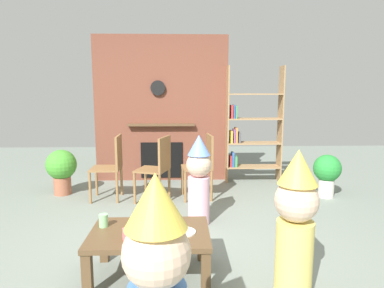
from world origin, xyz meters
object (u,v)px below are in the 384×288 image
at_px(paper_plate_rear, 145,233).
at_px(dining_chair_middle, 158,165).
at_px(potted_plant_tall, 327,172).
at_px(bookshelf, 249,130).
at_px(coffee_table, 150,239).
at_px(paper_cup_center, 126,234).
at_px(potted_plant_short, 61,168).
at_px(child_by_the_chairs, 199,178).
at_px(paper_cup_near_left, 103,220).
at_px(paper_plate_front, 183,232).
at_px(dining_chair_right, 203,162).
at_px(birthday_cake_slice, 163,221).
at_px(child_in_pink, 295,222).
at_px(child_with_cone_hat, 157,288).
at_px(dining_chair_left, 112,163).
at_px(paper_cup_near_right, 146,238).

height_order(paper_plate_rear, dining_chair_middle, dining_chair_middle).
bearing_deg(potted_plant_tall, bookshelf, 136.88).
distance_m(coffee_table, paper_cup_center, 0.24).
bearing_deg(potted_plant_short, child_by_the_chairs, -31.22).
bearing_deg(potted_plant_tall, paper_cup_center, -138.87).
distance_m(paper_cup_near_left, paper_plate_front, 0.68).
height_order(dining_chair_middle, dining_chair_right, same).
bearing_deg(paper_plate_rear, child_by_the_chairs, 66.98).
height_order(paper_cup_center, paper_plate_front, paper_cup_center).
distance_m(paper_cup_near_left, birthday_cake_slice, 0.49).
distance_m(paper_cup_center, paper_plate_rear, 0.17).
xyz_separation_m(paper_cup_center, paper_plate_front, (0.43, 0.11, -0.04)).
bearing_deg(bookshelf, paper_cup_center, -116.67).
relative_size(paper_plate_rear, child_by_the_chairs, 0.21).
distance_m(coffee_table, child_by_the_chairs, 1.21).
height_order(paper_cup_center, child_in_pink, child_in_pink).
bearing_deg(child_in_pink, dining_chair_middle, -45.90).
height_order(child_with_cone_hat, dining_chair_left, child_with_cone_hat).
xyz_separation_m(paper_cup_near_right, dining_chair_left, (-0.70, 2.26, 0.08)).
distance_m(paper_cup_near_right, paper_plate_rear, 0.20).
height_order(birthday_cake_slice, potted_plant_short, potted_plant_short).
bearing_deg(birthday_cake_slice, dining_chair_middle, 94.99).
relative_size(child_by_the_chairs, potted_plant_short, 1.55).
bearing_deg(dining_chair_middle, potted_plant_tall, -158.55).
bearing_deg(paper_cup_near_left, child_by_the_chairs, 49.72).
height_order(paper_cup_center, birthday_cake_slice, paper_cup_center).
height_order(bookshelf, birthday_cake_slice, bookshelf).
bearing_deg(dining_chair_left, paper_plate_front, 114.64).
distance_m(child_with_cone_hat, dining_chair_middle, 3.04).
relative_size(dining_chair_middle, dining_chair_right, 1.00).
height_order(paper_cup_near_left, birthday_cake_slice, paper_cup_near_left).
xyz_separation_m(paper_cup_center, paper_plate_rear, (0.13, 0.10, -0.04)).
xyz_separation_m(coffee_table, paper_cup_near_left, (-0.39, 0.11, 0.12)).
xyz_separation_m(bookshelf, child_with_cone_hat, (-1.23, -4.05, -0.26)).
height_order(paper_cup_center, child_by_the_chairs, child_by_the_chairs).
xyz_separation_m(child_in_pink, dining_chair_right, (-0.50, 2.39, -0.07)).
distance_m(child_with_cone_hat, child_by_the_chairs, 2.27).
distance_m(bookshelf, dining_chair_left, 2.28).
bearing_deg(child_with_cone_hat, child_by_the_chairs, -14.97).
xyz_separation_m(paper_cup_center, potted_plant_tall, (2.48, 2.17, -0.06)).
xyz_separation_m(bookshelf, dining_chair_left, (-2.07, -0.89, -0.36)).
bearing_deg(paper_cup_near_left, potted_plant_short, 116.82).
distance_m(coffee_table, birthday_cake_slice, 0.19).
xyz_separation_m(paper_cup_center, potted_plant_short, (-1.33, 2.42, -0.04)).
xyz_separation_m(paper_cup_center, child_by_the_chairs, (0.61, 1.25, 0.11)).
xyz_separation_m(paper_plate_front, dining_chair_left, (-0.97, 2.06, 0.12)).
bearing_deg(paper_cup_center, paper_plate_front, 14.28).
bearing_deg(potted_plant_tall, dining_chair_left, 179.94).
distance_m(paper_cup_near_right, paper_plate_front, 0.34).
relative_size(paper_cup_center, dining_chair_middle, 0.10).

